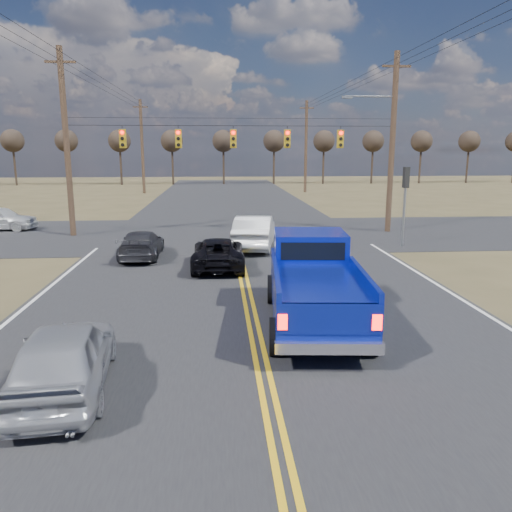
{
  "coord_description": "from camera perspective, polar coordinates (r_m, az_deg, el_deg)",
  "views": [
    {
      "loc": [
        -0.93,
        -10.24,
        4.7
      ],
      "look_at": [
        0.23,
        4.73,
        1.5
      ],
      "focal_mm": 35.0,
      "sensor_mm": 36.0,
      "label": 1
    }
  ],
  "objects": [
    {
      "name": "treeline",
      "position": [
        37.23,
        -3.08,
        13.56
      ],
      "size": [
        87.0,
        117.8,
        7.4
      ],
      "color": "#33261C",
      "rests_on": "ground"
    },
    {
      "name": "signal_gantry",
      "position": [
        28.06,
        -1.54,
        12.77
      ],
      "size": [
        19.6,
        4.83,
        10.0
      ],
      "color": "#473323",
      "rests_on": "ground"
    },
    {
      "name": "ground",
      "position": [
        11.3,
        0.69,
        -12.54
      ],
      "size": [
        160.0,
        160.0,
        0.0
      ],
      "primitive_type": "plane",
      "color": "brown",
      "rests_on": "ground"
    },
    {
      "name": "road_main",
      "position": [
        20.8,
        -1.75,
        -1.03
      ],
      "size": [
        14.0,
        120.0,
        0.02
      ],
      "primitive_type": "cube",
      "color": "#28282B",
      "rests_on": "ground"
    },
    {
      "name": "dgrey_car_queue",
      "position": [
        22.68,
        -12.95,
        1.31
      ],
      "size": [
        1.69,
        4.14,
        1.2
      ],
      "primitive_type": "imported",
      "rotation": [
        0.0,
        0.0,
        3.14
      ],
      "color": "#302F34",
      "rests_on": "ground"
    },
    {
      "name": "pickup_truck",
      "position": [
        13.72,
        6.63,
        -3.12
      ],
      "size": [
        2.92,
        6.39,
        2.33
      ],
      "rotation": [
        0.0,
        0.0,
        -0.09
      ],
      "color": "black",
      "rests_on": "ground"
    },
    {
      "name": "black_suv",
      "position": [
        20.28,
        -4.34,
        0.37
      ],
      "size": [
        2.09,
        4.44,
        1.23
      ],
      "primitive_type": "imported",
      "rotation": [
        0.0,
        0.0,
        3.13
      ],
      "color": "black",
      "rests_on": "ground"
    },
    {
      "name": "road_cross",
      "position": [
        28.64,
        -2.51,
        2.58
      ],
      "size": [
        120.0,
        12.0,
        0.02
      ],
      "primitive_type": "cube",
      "color": "#28282B",
      "rests_on": "ground"
    },
    {
      "name": "white_car_queue",
      "position": [
        24.24,
        -0.18,
        2.8
      ],
      "size": [
        2.48,
        5.13,
        1.62
      ],
      "primitive_type": "imported",
      "rotation": [
        0.0,
        0.0,
        2.98
      ],
      "color": "silver",
      "rests_on": "ground"
    },
    {
      "name": "silver_suv",
      "position": [
        10.69,
        -21.08,
        -10.67
      ],
      "size": [
        2.14,
        4.39,
        1.44
      ],
      "primitive_type": "imported",
      "rotation": [
        0.0,
        0.0,
        3.25
      ],
      "color": "#A8A9B0",
      "rests_on": "ground"
    },
    {
      "name": "utility_poles",
      "position": [
        27.26,
        -2.54,
        13.13
      ],
      "size": [
        19.6,
        58.32,
        10.0
      ],
      "color": "#473323",
      "rests_on": "ground"
    }
  ]
}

